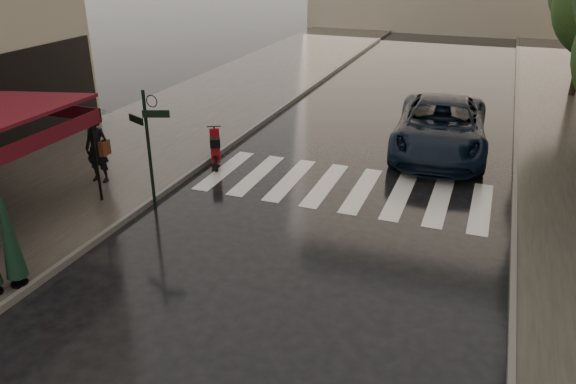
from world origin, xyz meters
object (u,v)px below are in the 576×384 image
Objects in this scene: scooter at (215,150)px; parked_car at (441,127)px; pedestrian_with_umbrella at (93,122)px; parasol_back at (8,232)px.

parked_car reaches higher than scooter.
scooter is 0.24× the size of parked_car.
pedestrian_with_umbrella is 5.26m from parasol_back.
parked_car is (6.24, 3.61, 0.35)m from scooter.
parasol_back is (-0.49, -7.41, 0.81)m from scooter.
parked_car is (8.56, 6.11, -0.99)m from pedestrian_with_umbrella.
parked_car is at bearing 31.83° from pedestrian_with_umbrella.
parked_car is at bearing 58.56° from parasol_back.
pedestrian_with_umbrella is at bearing 110.39° from parasol_back.
scooter is 7.47m from parasol_back.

